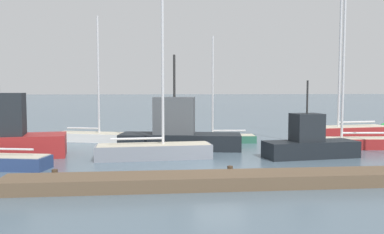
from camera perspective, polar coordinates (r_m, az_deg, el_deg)
name	(u,v)px	position (r m, az deg, el deg)	size (l,w,h in m)	color
ground_plane	(219,168)	(19.58, 3.99, -7.39)	(600.00, 600.00, 0.00)	slate
dock_pier	(235,180)	(16.03, 6.21, -9.02)	(18.10, 1.98, 0.63)	brown
sailboat_1	(344,131)	(33.26, 21.23, -1.84)	(7.58, 3.21, 12.78)	maroon
sailboat_3	(218,137)	(28.85, 3.84, -2.92)	(5.47, 1.76, 7.72)	#2D6B51
sailboat_4	(349,139)	(27.70, 21.83, -2.98)	(6.64, 1.97, 12.98)	maroon
sailboat_5	(154,148)	(22.13, -5.51, -4.44)	(6.52, 2.02, 12.60)	gray
sailboat_6	(94,135)	(30.24, -14.06, -2.60)	(5.97, 3.29, 9.23)	white
fishing_boat_0	(178,132)	(25.46, -2.02, -2.14)	(8.03, 3.59, 6.09)	black
fishing_boat_1	(309,143)	(23.39, 16.66, -3.64)	(5.51, 2.43, 4.38)	black
channel_buoy_1	(384,127)	(40.74, 26.10, -1.31)	(0.75, 0.75, 1.63)	green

